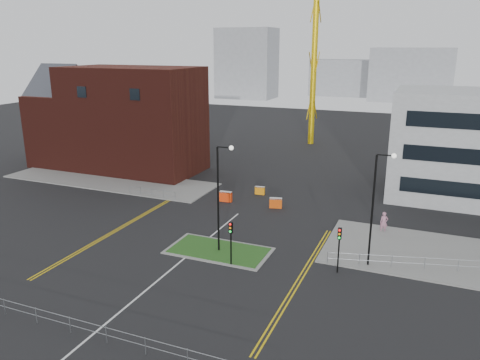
% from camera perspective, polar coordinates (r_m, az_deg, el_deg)
% --- Properties ---
extents(ground, '(200.00, 200.00, 0.00)m').
position_cam_1_polar(ground, '(34.63, -11.45, -13.10)').
color(ground, black).
rests_on(ground, ground).
extents(pavement_left, '(28.00, 8.00, 0.12)m').
position_cam_1_polar(pavement_left, '(62.22, -15.63, -0.02)').
color(pavement_left, slate).
rests_on(pavement_left, ground).
extents(pavement_right, '(24.00, 10.00, 0.12)m').
position_cam_1_polar(pavement_right, '(42.44, 26.92, -8.86)').
color(pavement_right, slate).
rests_on(pavement_right, ground).
extents(island_kerb, '(8.60, 4.60, 0.08)m').
position_cam_1_polar(island_kerb, '(39.90, -2.60, -8.60)').
color(island_kerb, slate).
rests_on(island_kerb, ground).
extents(grass_island, '(8.00, 4.00, 0.12)m').
position_cam_1_polar(grass_island, '(39.90, -2.60, -8.58)').
color(grass_island, '#20521B').
rests_on(grass_island, ground).
extents(brick_building, '(24.20, 10.07, 14.24)m').
position_cam_1_polar(brick_building, '(67.23, -14.96, 7.14)').
color(brick_building, '#401510').
rests_on(brick_building, ground).
extents(streetlamp_island, '(1.46, 0.36, 9.18)m').
position_cam_1_polar(streetlamp_island, '(37.89, -2.40, -1.26)').
color(streetlamp_island, black).
rests_on(streetlamp_island, ground).
extents(streetlamp_right_near, '(1.46, 0.36, 9.18)m').
position_cam_1_polar(streetlamp_right_near, '(36.71, 16.25, -2.48)').
color(streetlamp_right_near, black).
rests_on(streetlamp_right_near, ground).
extents(traffic_light_island, '(0.28, 0.33, 3.65)m').
position_cam_1_polar(traffic_light_island, '(36.44, -1.13, -6.73)').
color(traffic_light_island, black).
rests_on(traffic_light_island, ground).
extents(traffic_light_right, '(0.28, 0.33, 3.65)m').
position_cam_1_polar(traffic_light_right, '(36.10, 12.00, -7.33)').
color(traffic_light_right, black).
rests_on(traffic_light_right, ground).
extents(railing_front, '(24.05, 0.05, 1.10)m').
position_cam_1_polar(railing_front, '(30.21, -18.09, -16.61)').
color(railing_front, gray).
rests_on(railing_front, ground).
extents(railing_left, '(6.05, 0.05, 1.10)m').
position_cam_1_polar(railing_left, '(53.82, -10.69, -1.43)').
color(railing_left, gray).
rests_on(railing_left, ground).
extents(railing_right, '(19.05, 5.05, 1.10)m').
position_cam_1_polar(railing_right, '(39.73, 25.10, -9.16)').
color(railing_right, gray).
rests_on(railing_right, ground).
extents(centre_line, '(0.15, 30.00, 0.01)m').
position_cam_1_polar(centre_line, '(36.09, -9.66, -11.72)').
color(centre_line, silver).
rests_on(centre_line, ground).
extents(yellow_left_a, '(0.12, 24.00, 0.01)m').
position_cam_1_polar(yellow_left_a, '(46.80, -13.89, -5.30)').
color(yellow_left_a, gold).
rests_on(yellow_left_a, ground).
extents(yellow_left_b, '(0.12, 24.00, 0.01)m').
position_cam_1_polar(yellow_left_b, '(46.63, -13.59, -5.36)').
color(yellow_left_b, gold).
rests_on(yellow_left_b, ground).
extents(yellow_right_a, '(0.12, 20.00, 0.01)m').
position_cam_1_polar(yellow_right_a, '(35.92, 7.15, -11.74)').
color(yellow_right_a, gold).
rests_on(yellow_right_a, ground).
extents(yellow_right_b, '(0.12, 20.00, 0.01)m').
position_cam_1_polar(yellow_right_b, '(35.85, 7.62, -11.82)').
color(yellow_right_b, gold).
rests_on(yellow_right_b, ground).
extents(skyline_a, '(18.00, 12.00, 22.00)m').
position_cam_1_polar(skyline_a, '(155.88, 0.84, 14.01)').
color(skyline_a, gray).
rests_on(skyline_a, ground).
extents(skyline_b, '(24.00, 12.00, 16.00)m').
position_cam_1_polar(skyline_b, '(155.20, 20.13, 11.95)').
color(skyline_b, gray).
rests_on(skyline_b, ground).
extents(skyline_d, '(30.00, 12.00, 12.00)m').
position_cam_1_polar(skyline_d, '(167.08, 13.96, 11.98)').
color(skyline_d, gray).
rests_on(skyline_d, ground).
extents(pedestrian, '(0.83, 0.66, 1.98)m').
position_cam_1_polar(pedestrian, '(45.25, 17.14, -4.97)').
color(pedestrian, '#BC7993').
rests_on(pedestrian, ground).
extents(barrier_left, '(1.40, 0.55, 1.16)m').
position_cam_1_polar(barrier_left, '(51.84, -1.75, -1.97)').
color(barrier_left, '#FF3C0E').
rests_on(barrier_left, ground).
extents(barrier_mid, '(1.38, 0.73, 1.11)m').
position_cam_1_polar(barrier_mid, '(49.95, 4.38, -2.75)').
color(barrier_mid, '#EB4F0D').
rests_on(barrier_mid, ground).
extents(barrier_right, '(1.16, 0.50, 0.95)m').
position_cam_1_polar(barrier_right, '(54.35, 2.44, -1.24)').
color(barrier_right, orange).
rests_on(barrier_right, ground).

